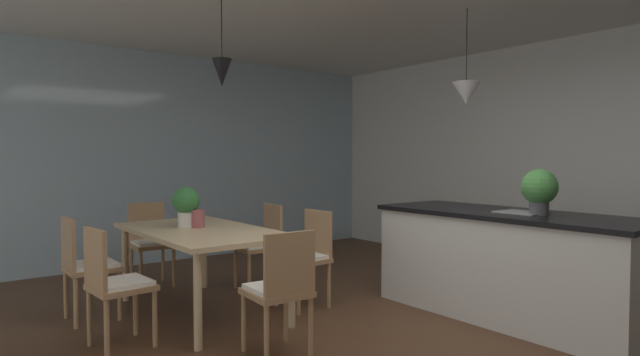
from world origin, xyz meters
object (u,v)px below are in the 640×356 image
Objects in this scene: chair_near_right at (114,282)px; chair_kitchen_end at (280,288)px; chair_window_end at (151,241)px; potted_plant_on_island at (539,189)px; dining_table at (201,237)px; potted_plant_on_table at (186,204)px; chair_near_left at (86,264)px; vase_on_dining_table at (198,218)px; chair_far_right at (307,254)px; kitchen_island at (508,263)px; chair_far_left at (262,243)px.

chair_kitchen_end is at bearing 44.92° from chair_near_right.
potted_plant_on_island is (3.23, 2.00, 0.63)m from chair_window_end.
chair_kitchen_end reaches higher than dining_table.
potted_plant_on_table is at bearing -3.54° from chair_window_end.
chair_window_end is (-1.25, 0.00, -0.20)m from dining_table.
potted_plant_on_table reaches higher than dining_table.
dining_table is 2.02× the size of chair_near_left.
chair_near_right is 1.06m from vase_on_dining_table.
vase_on_dining_table is at bearing 179.17° from chair_kitchen_end.
dining_table is at bearing 21.02° from potted_plant_on_table.
potted_plant_on_table reaches higher than chair_far_right.
chair_near_right is 3.32m from potted_plant_on_island.
chair_window_end is at bearing 179.86° from chair_kitchen_end.
vase_on_dining_table is (0.07, 0.08, -0.13)m from potted_plant_on_table.
chair_far_right is at bearing -144.04° from potted_plant_on_island.
chair_kitchen_end is at bearing -45.02° from chair_far_right.
dining_table is 1.27m from chair_window_end.
vase_on_dining_table is at bearing 0.67° from chair_window_end.
chair_kitchen_end is (0.85, 0.85, 0.00)m from chair_near_right.
vase_on_dining_table is (-0.50, -0.84, 0.34)m from chair_far_right.
chair_window_end is 2.37× the size of potted_plant_on_island.
dining_table is 4.88× the size of potted_plant_on_table.
potted_plant_on_table reaches higher than chair_window_end.
kitchen_island is at bearing 77.08° from chair_kitchen_end.
chair_far_left is 2.41× the size of potted_plant_on_table.
potted_plant_on_island reaches higher than chair_window_end.
chair_near_right and chair_kitchen_end have the same top height.
chair_kitchen_end is 0.38× the size of kitchen_island.
chair_far_left is at bearing 152.49° from chair_kitchen_end.
chair_far_right reaches higher than dining_table.
chair_far_right is 1.00× the size of chair_far_left.
dining_table is at bearing -8.92° from vase_on_dining_table.
chair_near_right is at bearing -89.85° from chair_far_right.
vase_on_dining_table is at bearing 50.30° from potted_plant_on_table.
vase_on_dining_table is (0.29, 0.87, 0.34)m from chair_near_left.
chair_near_right is 1.88m from chair_far_left.
chair_near_left is at bearing -126.43° from kitchen_island.
chair_near_right and chair_far_left have the same top height.
chair_near_right is 1.20m from chair_kitchen_end.
chair_far_right is at bearing 0.02° from chair_far_left.
chair_far_left and chair_window_end have the same top height.
chair_kitchen_end is 2.23m from potted_plant_on_island.
potted_plant_on_island is at bearing 61.01° from chair_near_right.
chair_far_left is at bearing -151.31° from kitchen_island.
chair_far_right is at bearing 59.28° from vase_on_dining_table.
kitchen_island is (1.31, 2.85, -0.01)m from chair_near_right.
chair_near_left is (-0.80, -0.00, 0.00)m from chair_near_right.
potted_plant_on_table is at bearing -136.12° from potted_plant_on_island.
potted_plant_on_island is 1.02× the size of potted_plant_on_table.
chair_far_right is 1.75m from kitchen_island.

